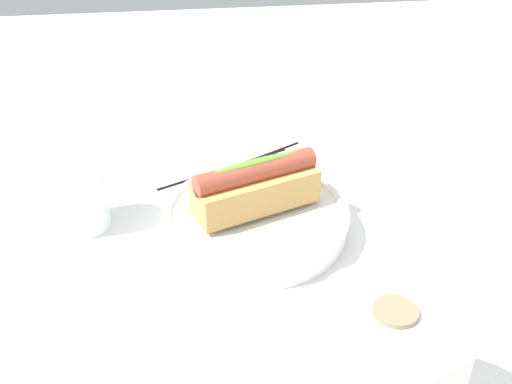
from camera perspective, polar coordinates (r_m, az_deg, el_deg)
ground_plane at (r=0.67m, az=1.81°, el=-4.40°), size 2.40×2.40×0.00m
serving_bowl at (r=0.66m, az=0.00°, el=-2.73°), size 0.23×0.23×0.04m
hotdog_front at (r=0.64m, az=0.00°, el=0.60°), size 0.16×0.10×0.06m
water_glass at (r=0.70m, az=-18.02°, el=-0.53°), size 0.07×0.07×0.09m
paper_towel_roll at (r=0.43m, az=13.14°, el=-18.42°), size 0.11×0.11×0.13m
chopstick_near at (r=0.81m, az=-3.27°, el=2.58°), size 0.20×0.10×0.01m
chopstick_far at (r=0.82m, az=-1.29°, el=3.14°), size 0.19×0.11×0.01m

